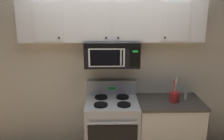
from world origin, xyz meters
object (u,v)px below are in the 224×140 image
Objects in this scene: utensil_crock_red at (174,96)px; salt_shaker at (186,96)px; over_range_microwave at (112,54)px; stove_range at (112,128)px.

salt_shaker is (0.19, 0.07, -0.03)m from utensil_crock_red.
salt_shaker is at bearing -3.98° from over_range_microwave.
stove_range is at bearing -89.86° from over_range_microwave.
stove_range is at bearing 178.29° from utensil_crock_red.
stove_range is 1.18m from salt_shaker.
stove_range reaches higher than salt_shaker.
utensil_crock_red reaches higher than salt_shaker.
over_range_microwave is (-0.00, 0.12, 1.11)m from stove_range.
salt_shaker is (1.07, 0.04, 0.48)m from stove_range.
salt_shaker is (1.07, -0.07, -0.62)m from over_range_microwave.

